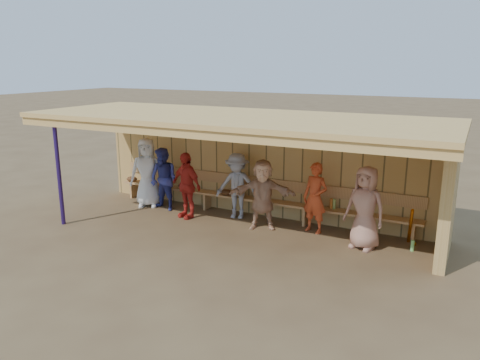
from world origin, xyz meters
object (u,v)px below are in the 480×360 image
Objects in this scene: player_f at (263,194)px; player_c at (164,179)px; player_g at (315,198)px; player_b at (147,172)px; bench at (255,194)px; player_d at (186,185)px; player_e at (237,186)px; player_h at (365,208)px.

player_c is at bearing 156.02° from player_f.
player_b is at bearing -165.98° from player_g.
player_g is at bearing -23.21° from player_b.
bench is (2.20, 0.58, -0.25)m from player_c.
player_d is at bearing -149.43° from bench.
player_h is at bearing -21.32° from player_e.
player_c is at bearing -168.84° from player_h.
bench is (-2.75, 0.83, -0.30)m from player_h.
player_h is (4.14, -0.01, 0.05)m from player_d.
player_h reaches higher than player_d.
bench is (-1.61, 0.40, -0.23)m from player_g.
player_e is at bearing 133.04° from player_f.
player_b is 1.13× the size of player_f.
player_d is 1.63m from bench.
player_g is 0.20× the size of bench.
player_f reaches higher than bench.
player_f is at bearing -152.02° from player_g.
player_e is at bearing 14.57° from player_c.
player_f is (1.90, 0.12, -0.00)m from player_d.
player_f is 1.13m from player_g.
bench is (1.38, 0.82, -0.25)m from player_d.
player_d is (1.37, -0.31, -0.10)m from player_b.
player_c reaches higher than player_f.
player_e reaches higher than player_g.
bench is (2.75, 0.51, -0.35)m from player_b.
player_c is at bearing -164.65° from player_g.
player_f is at bearing -37.11° from player_e.
player_c is (0.55, -0.07, -0.10)m from player_b.
player_h is 0.22× the size of bench.
player_f is 0.94× the size of player_h.
player_c is 2.29m from bench.
player_e is 0.20× the size of bench.
player_b is at bearing -176.41° from player_d.
player_d is 1.01× the size of player_f.
player_g is (4.36, 0.11, -0.11)m from player_b.
player_e is 0.50m from bench.
player_b reaches higher than bench.
player_f is at bearing -28.00° from player_b.
player_d is 1.19m from player_e.
player_d is 4.14m from player_h.
player_f is 0.20× the size of bench.
player_b is 1.15× the size of player_g.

